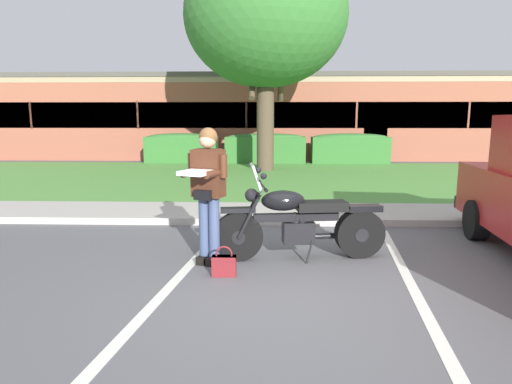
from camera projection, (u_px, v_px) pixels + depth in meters
ground_plane at (284, 284)px, 4.81m from camera, size 140.00×140.00×0.00m
curb_strip at (279, 221)px, 7.50m from camera, size 60.00×0.20×0.12m
concrete_walk at (278, 212)px, 8.35m from camera, size 60.00×1.50×0.08m
grass_lawn at (275, 178)px, 13.29m from camera, size 60.00×8.53×0.06m
stall_stripe_0 at (180, 276)px, 5.05m from camera, size 0.67×4.38×0.01m
stall_stripe_1 at (408, 279)px, 4.96m from camera, size 0.67×4.38×0.01m
motorcycle at (306, 222)px, 5.61m from camera, size 2.24×0.82×1.26m
rider_person at (208, 185)px, 5.33m from camera, size 0.56×0.66×1.70m
handbag at (224, 264)px, 5.04m from camera, size 0.28×0.13×0.36m
shade_tree at (266, 18)px, 14.21m from camera, size 5.36×5.36×7.38m
hedge_left at (182, 148)px, 17.65m from camera, size 2.89×0.90×1.24m
hedge_center_left at (265, 148)px, 17.54m from camera, size 3.21×0.90×1.24m
hedge_center_right at (350, 148)px, 17.43m from camera, size 3.07×0.90×1.24m
brick_building at (251, 117)px, 22.98m from camera, size 27.83×9.17×3.78m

